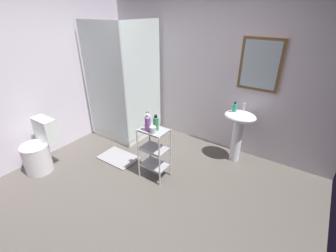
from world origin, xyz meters
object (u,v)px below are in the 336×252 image
Objects in this scene: shower_stall at (127,111)px; toilet at (39,151)px; lotion_bottle_white at (147,120)px; hand_soap_bottle at (235,107)px; storage_cart at (154,149)px; pedestal_sink at (239,127)px; conditioner_bottle_purple at (148,124)px; body_wash_bottle_green at (156,123)px; bath_mat at (118,158)px; rinse_cup at (153,130)px.

toilet is at bearing -101.44° from shower_stall.
hand_soap_bottle is at bearing 49.46° from lotion_bottle_white.
storage_cart is (1.47, 0.81, 0.12)m from toilet.
pedestal_sink is 2.92m from toilet.
body_wash_bottle_green is at bearing 45.78° from conditioner_bottle_purple.
shower_stall is 9.53× the size of body_wash_bottle_green.
bath_mat is at bearing 179.42° from storage_cart.
bath_mat is (0.73, 0.82, -0.31)m from toilet.
body_wash_bottle_green is 0.89× the size of conditioner_bottle_purple.
storage_cart is at bearing 57.26° from conditioner_bottle_purple.
pedestal_sink is 1.34m from rinse_cup.
body_wash_bottle_green is (0.16, -0.03, 0.01)m from lotion_bottle_white.
conditioner_bottle_purple is (1.42, 0.75, 0.53)m from toilet.
bath_mat is (-0.77, -0.00, -0.82)m from body_wash_bottle_green.
hand_soap_bottle is at bearing 55.42° from storage_cart.
shower_stall is at bearing -170.43° from pedestal_sink.
lotion_bottle_white reaches higher than storage_cart.
pedestal_sink is at bearing 52.33° from storage_cart.
shower_stall is 1.41m from conditioner_bottle_purple.
lotion_bottle_white is at bearing 169.01° from body_wash_bottle_green.
rinse_cup reaches higher than bath_mat.
lotion_bottle_white is (-0.83, -0.97, -0.05)m from hand_soap_bottle.
toilet is at bearing -151.29° from body_wash_bottle_green.
lotion_bottle_white is 0.17m from body_wash_bottle_green.
body_wash_bottle_green is at bearing 0.22° from bath_mat.
body_wash_bottle_green is 0.11m from conditioner_bottle_purple.
bath_mat is (-0.79, 0.08, -0.77)m from rinse_cup.
lotion_bottle_white is 1.02m from bath_mat.
bath_mat is at bearing -176.73° from lotion_bottle_white.
storage_cart is at bearing -124.58° from hand_soap_bottle.
pedestal_sink is 1.92m from bath_mat.
toilet reaches higher than bath_mat.
bath_mat is (-0.70, 0.07, -0.83)m from conditioner_bottle_purple.
pedestal_sink is at bearing 7.78° from hand_soap_bottle.
pedestal_sink is 0.31m from hand_soap_bottle.
rinse_cup is 1.11m from bath_mat.
shower_stall is at bearing 147.62° from lotion_bottle_white.
rinse_cup is (0.18, -0.12, -0.04)m from lotion_bottle_white.
shower_stall is 8.52× the size of conditioner_bottle_purple.
body_wash_bottle_green is (-0.76, -1.01, 0.25)m from pedestal_sink.
conditioner_bottle_purple reaches higher than toilet.
pedestal_sink is (1.95, 0.33, 0.12)m from shower_stall.
storage_cart is 3.53× the size of body_wash_bottle_green.
bath_mat is (-1.44, -1.00, -0.86)m from hand_soap_bottle.
lotion_bottle_white is 0.82× the size of conditioner_bottle_purple.
shower_stall reaches higher than hand_soap_bottle.
toilet is 1.68m from storage_cart.
hand_soap_bottle reaches higher than rinse_cup.
body_wash_bottle_green is (1.19, -0.68, 0.37)m from shower_stall.
toilet is (-2.26, -1.83, -0.26)m from pedestal_sink.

